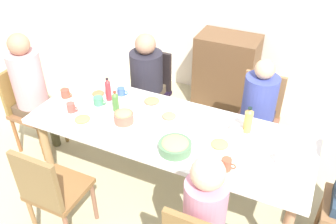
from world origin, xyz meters
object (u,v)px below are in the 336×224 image
(plate_2, at_px, (220,145))
(cup_3, at_px, (227,164))
(plate_1, at_px, (152,102))
(cup_7, at_px, (66,93))
(dining_table, at_px, (168,134))
(bottle_1, at_px, (115,102))
(bowl_0, at_px, (124,117))
(chair_2, at_px, (28,104))
(plate_3, at_px, (83,120))
(cup_6, at_px, (282,159))
(plate_4, at_px, (98,95))
(person_2, at_px, (30,85))
(bowl_1, at_px, (175,146))
(person_1, at_px, (146,76))
(person_4, at_px, (205,217))
(cup_2, at_px, (235,129))
(chair_1, at_px, (151,88))
(cup_5, at_px, (71,108))
(side_cabinet, at_px, (226,72))
(person_3, at_px, (259,105))
(chair_0, at_px, (51,190))
(cup_1, at_px, (121,92))
(bottle_2, at_px, (248,120))
(plate_0, at_px, (169,117))
(chair_3, at_px, (258,114))
(cup_0, at_px, (99,101))
(cup_4, at_px, (193,124))
(bottle_0, at_px, (108,90))

(plate_2, distance_m, cup_3, 0.25)
(plate_1, xyz_separation_m, cup_7, (-0.76, -0.24, 0.02))
(dining_table, xyz_separation_m, bottle_1, (-0.51, 0.03, 0.16))
(plate_2, xyz_separation_m, bowl_0, (-0.82, -0.03, 0.04))
(dining_table, xyz_separation_m, chair_2, (-1.54, 0.00, -0.14))
(plate_3, bearing_deg, cup_6, 6.55)
(chair_2, bearing_deg, plate_4, 11.97)
(plate_3, height_order, cup_7, cup_7)
(person_2, bearing_deg, bowl_1, -8.45)
(person_1, distance_m, plate_1, 0.55)
(person_4, xyz_separation_m, cup_2, (-0.07, 0.87, 0.06))
(chair_1, distance_m, bowl_1, 1.32)
(person_4, bearing_deg, cup_7, 155.77)
(dining_table, height_order, cup_2, cup_2)
(plate_2, height_order, cup_7, cup_7)
(plate_3, distance_m, cup_6, 1.61)
(plate_3, height_order, cup_5, cup_5)
(side_cabinet, bearing_deg, person_4, -76.16)
(bowl_0, relative_size, cup_7, 1.38)
(person_3, height_order, plate_4, person_3)
(chair_0, bearing_deg, cup_1, 90.90)
(chair_2, distance_m, cup_2, 2.08)
(cup_1, xyz_separation_m, bottle_2, (1.19, -0.05, 0.07))
(chair_1, xyz_separation_m, person_1, (-0.00, -0.09, 0.19))
(plate_0, bearing_deg, person_4, -52.88)
(cup_5, distance_m, cup_6, 1.77)
(dining_table, height_order, chair_0, chair_0)
(chair_3, distance_m, cup_0, 1.51)
(dining_table, bearing_deg, cup_2, 17.12)
(bottle_1, bearing_deg, cup_3, -15.57)
(chair_1, relative_size, plate_2, 3.71)
(plate_3, xyz_separation_m, cup_5, (-0.17, 0.08, 0.03))
(plate_0, distance_m, side_cabinet, 1.52)
(plate_3, bearing_deg, person_3, 36.96)
(cup_7, xyz_separation_m, bottle_1, (0.53, 0.01, 0.05))
(cup_6, distance_m, cup_7, 1.96)
(chair_1, relative_size, cup_4, 8.47)
(chair_0, distance_m, cup_2, 1.48)
(person_1, bearing_deg, cup_0, -99.89)
(plate_0, distance_m, bowl_1, 0.42)
(plate_1, bearing_deg, person_4, -48.38)
(person_1, distance_m, bottle_0, 0.59)
(cup_3, bearing_deg, cup_6, 33.47)
(cup_4, bearing_deg, person_3, 58.26)
(plate_2, relative_size, bowl_0, 1.49)
(dining_table, distance_m, cup_7, 1.05)
(bowl_0, xyz_separation_m, bottle_2, (0.96, 0.31, 0.06))
(person_3, distance_m, plate_4, 1.48)
(cup_7, bearing_deg, cup_4, 2.57)
(dining_table, height_order, bowl_1, bowl_1)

